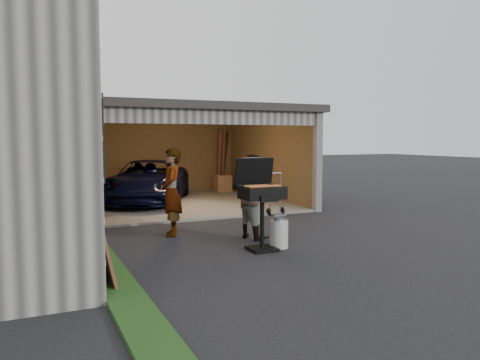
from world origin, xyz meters
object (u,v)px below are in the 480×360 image
object	(u,v)px
propane_tank	(279,234)
plywood_panel	(103,249)
bbq_grill	(261,196)
minivan	(148,183)
hand_truck	(277,207)
man	(253,196)
woman	(171,192)

from	to	relation	value
propane_tank	plywood_panel	xyz separation A→B (m)	(-3.25, -0.90, 0.25)
plywood_panel	bbq_grill	bearing A→B (deg)	17.01
bbq_grill	propane_tank	size ratio (longest dim) A/B	3.25
minivan	bbq_grill	world-z (taller)	bbq_grill
propane_tank	hand_truck	bearing A→B (deg)	61.53
plywood_panel	hand_truck	size ratio (longest dim) A/B	0.90
man	woman	bearing A→B (deg)	41.51
minivan	hand_truck	bearing A→B (deg)	-30.24
bbq_grill	propane_tank	world-z (taller)	bbq_grill
woman	plywood_panel	size ratio (longest dim) A/B	1.77
bbq_grill	hand_truck	world-z (taller)	bbq_grill
man	propane_tank	bearing A→B (deg)	166.87
bbq_grill	man	bearing A→B (deg)	71.65
woman	hand_truck	xyz separation A→B (m)	(3.21, 1.34, -0.68)
minivan	plywood_panel	bearing A→B (deg)	-84.86
man	propane_tank	xyz separation A→B (m)	(0.05, -0.97, -0.59)
minivan	woman	distance (m)	4.82
woman	propane_tank	distance (m)	2.47
propane_tank	woman	bearing A→B (deg)	128.05
man	plywood_panel	bearing A→B (deg)	104.28
hand_truck	minivan	bearing A→B (deg)	123.34
plywood_panel	minivan	bearing A→B (deg)	72.00
minivan	plywood_panel	xyz separation A→B (m)	(-2.45, -7.54, -0.14)
bbq_grill	hand_truck	distance (m)	3.94
bbq_grill	woman	bearing A→B (deg)	119.97
woman	man	size ratio (longest dim) A/B	1.07
woman	hand_truck	world-z (taller)	woman
plywood_panel	hand_truck	xyz separation A→B (m)	(4.99, 4.11, -0.29)
bbq_grill	hand_truck	size ratio (longest dim) A/B	1.46
minivan	hand_truck	size ratio (longest dim) A/B	4.09
bbq_grill	hand_truck	xyz separation A→B (m)	(2.12, 3.23, -0.76)
minivan	hand_truck	world-z (taller)	minivan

